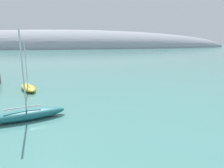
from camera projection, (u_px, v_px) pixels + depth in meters
distant_ridge at (64, 48)px, 209.68m from camera, size 367.00×87.02×36.27m
sailboat_yellow_near_shore at (28, 87)px, 33.79m from camera, size 4.34×6.40×8.35m
sailboat_teal_mid_mooring at (27, 114)px, 21.42m from camera, size 8.24×4.22×9.43m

